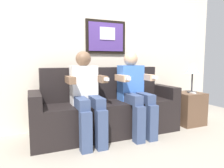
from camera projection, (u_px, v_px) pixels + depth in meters
The scene contains 8 objects.
ground_plane at pixel (117, 142), 2.45m from camera, with size 5.68×5.68×0.00m, color #9E9384.
back_wall_assembly at pixel (97, 40), 3.00m from camera, with size 4.37×0.10×2.60m.
couch at pixel (107, 111), 2.71m from camera, with size 1.97×0.58×0.90m.
person_on_left at pixel (86, 93), 2.40m from camera, with size 0.46×0.56×1.11m.
person_on_right at pixel (135, 90), 2.65m from camera, with size 0.46×0.56×1.11m.
side_table_right at pixel (188, 108), 3.13m from camera, with size 0.40×0.40×0.50m.
table_lamp at pixel (193, 70), 3.06m from camera, with size 0.22×0.22×0.46m.
spare_remote_on_table at pixel (192, 93), 3.03m from camera, with size 0.04×0.13×0.02m, color white.
Camera 1 is at (-0.96, -2.15, 0.98)m, focal length 31.94 mm.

